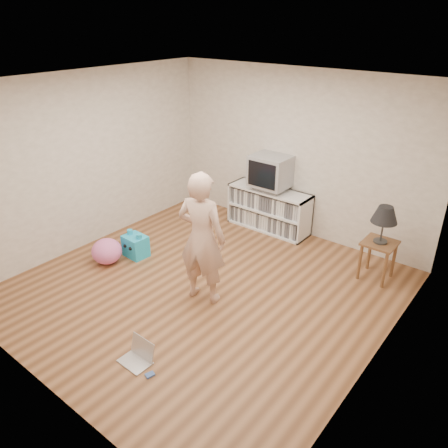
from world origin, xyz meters
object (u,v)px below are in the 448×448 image
person (202,238)px  dvd_deck (270,188)px  media_unit (269,209)px  crt_tv (271,171)px  plush_blue (136,246)px  side_table (378,251)px  plush_pink (107,251)px  table_lamp (385,215)px  laptop (139,355)px

person → dvd_deck: bearing=-92.0°
media_unit → crt_tv: size_ratio=2.33×
plush_blue → side_table: bearing=31.8°
dvd_deck → plush_pink: bearing=-116.8°
table_lamp → plush_blue: size_ratio=1.29×
plush_blue → plush_pink: bearing=-111.2°
crt_tv → plush_blue: 2.42m
media_unit → crt_tv: (0.00, -0.02, 0.67)m
side_table → laptop: size_ratio=1.62×
crt_tv → laptop: bearing=-79.3°
media_unit → plush_pink: (-1.21, -2.42, -0.17)m
plush_pink → crt_tv: bearing=63.1°
crt_tv → side_table: size_ratio=1.09×
table_lamp → plush_blue: (-3.02, -1.64, -0.77)m
dvd_deck → crt_tv: size_ratio=0.75×
plush_blue → media_unit: bearing=66.2°
table_lamp → laptop: bearing=-113.3°
dvd_deck → media_unit: bearing=90.0°
side_table → laptop: (-1.33, -3.09, -0.35)m
crt_tv → table_lamp: size_ratio=1.17×
media_unit → laptop: bearing=-79.3°
crt_tv → side_table: 2.11m
dvd_deck → laptop: (0.66, -3.46, -0.67)m
crt_tv → plush_pink: size_ratio=1.39×
dvd_deck → plush_blue: dvd_deck is taller
media_unit → person: person is taller
plush_pink → laptop: bearing=-29.6°
person → plush_pink: bearing=-5.9°
table_lamp → person: 2.38m
table_lamp → plush_pink: size_ratio=1.19×
side_table → plush_blue: 3.45m
side_table → person: person is taller
side_table → laptop: 3.38m
table_lamp → plush_blue: bearing=-151.5°
side_table → table_lamp: size_ratio=1.07×
dvd_deck → table_lamp: size_ratio=0.87×
laptop → plush_pink: plush_pink is taller
side_table → plush_pink: side_table is taller
table_lamp → person: size_ratio=0.30×
plush_blue → crt_tv: bearing=66.0°
dvd_deck → person: bearing=-78.6°
table_lamp → plush_pink: bearing=-147.6°
side_table → table_lamp: bearing=180.0°
person → laptop: size_ratio=5.00×
crt_tv → side_table: (1.99, -0.37, -0.60)m
dvd_deck → plush_blue: (-1.04, -2.01, -0.57)m
dvd_deck → person: (0.44, -2.18, 0.11)m
side_table → crt_tv: bearing=169.5°
laptop → plush_pink: bearing=151.9°
person → plush_pink: (-1.65, -0.22, -0.66)m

